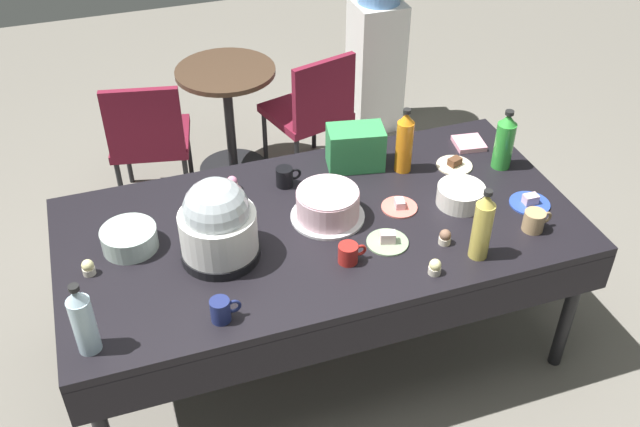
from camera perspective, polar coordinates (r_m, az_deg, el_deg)
name	(u,v)px	position (r m, az deg, el deg)	size (l,w,h in m)	color
ground	(320,342)	(3.59, 0.00, -10.14)	(9.00, 9.00, 0.00)	slate
potluck_table	(320,234)	(3.12, 0.00, -1.63)	(2.20, 1.10, 0.75)	black
frosted_layer_cake	(328,205)	(3.07, 0.61, 0.67)	(0.32, 0.32, 0.14)	silver
slow_cooker	(218,224)	(2.84, -8.07, -0.81)	(0.32, 0.32, 0.36)	black
glass_salad_bowl	(129,238)	(3.03, -14.81, -1.92)	(0.23, 0.23, 0.09)	#B2C6BC
ceramic_snack_bowl	(461,195)	(3.22, 11.03, 1.42)	(0.21, 0.21, 0.09)	silver
dessert_plate_cobalt	(530,202)	(3.31, 16.23, 0.87)	(0.18, 0.18, 0.05)	#2D4CB2
dessert_plate_cream	(454,164)	(3.48, 10.56, 3.83)	(0.17, 0.17, 0.04)	beige
dessert_plate_sage	(388,240)	(2.98, 5.35, -2.13)	(0.17, 0.17, 0.06)	#8CA87F
dessert_plate_coral	(399,206)	(3.17, 6.28, 0.58)	(0.16, 0.16, 0.04)	#E07266
cupcake_mint	(88,268)	(2.95, -17.82, -4.08)	(0.05, 0.05, 0.07)	beige
cupcake_cocoa	(445,237)	(3.00, 9.83, -1.85)	(0.05, 0.05, 0.07)	beige
cupcake_berry	(232,183)	(3.28, -6.94, 2.39)	(0.05, 0.05, 0.07)	beige
cupcake_lemon	(435,267)	(2.85, 9.06, -4.20)	(0.05, 0.05, 0.07)	beige
soda_bottle_lime_soda	(504,141)	(3.46, 14.35, 5.55)	(0.09, 0.09, 0.30)	green
soda_bottle_orange_juice	(404,142)	(3.34, 6.68, 5.60)	(0.08, 0.08, 0.32)	orange
soda_bottle_water	(83,320)	(2.59, -18.20, -8.02)	(0.08, 0.08, 0.30)	silver
soda_bottle_ginger_ale	(482,226)	(2.89, 12.69, -0.98)	(0.08, 0.08, 0.32)	gold
coffee_mug_red	(349,253)	(2.86, 2.28, -3.17)	(0.12, 0.08, 0.08)	#B2231E
coffee_mug_navy	(221,310)	(2.65, -7.79, -7.55)	(0.12, 0.07, 0.09)	navy
coffee_mug_tan	(534,221)	(3.15, 16.56, -0.55)	(0.13, 0.09, 0.09)	tan
coffee_mug_black	(285,177)	(3.28, -2.77, 2.92)	(0.12, 0.08, 0.09)	black
soda_carton	(355,147)	(3.38, 2.81, 5.23)	(0.26, 0.16, 0.20)	#338C4C
paper_napkin_stack	(469,143)	(3.65, 11.67, 5.45)	(0.14, 0.14, 0.02)	pink
maroon_chair_left	(149,135)	(4.27, -13.35, 6.01)	(0.52, 0.52, 0.85)	maroon
maroon_chair_right	(312,108)	(4.43, -0.62, 8.33)	(0.54, 0.54, 0.85)	maroon
round_cafe_table	(228,102)	(4.51, -7.27, 8.71)	(0.60, 0.60, 0.72)	#473323
water_cooler	(376,47)	(4.98, 4.47, 12.98)	(0.32, 0.32, 1.24)	silver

